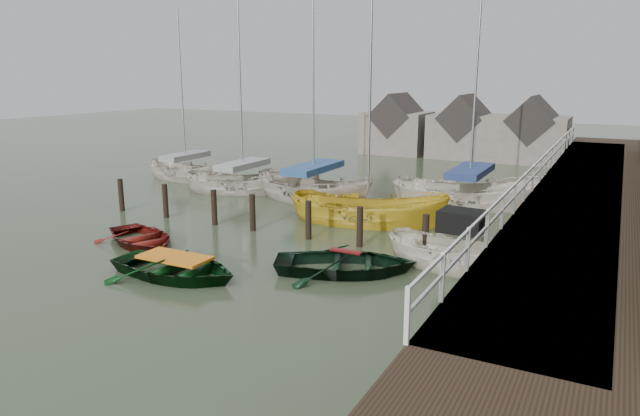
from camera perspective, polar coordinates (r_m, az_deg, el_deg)
The scene contains 13 objects.
ground at distance 18.70m, azimuth -8.88°, elevation -4.89°, with size 120.00×120.00×0.00m, color #323C26.
pier at distance 24.74m, azimuth 24.28°, elevation 0.27°, with size 3.04×32.00×2.70m.
mooring_pilings at distance 21.52m, azimuth -6.57°, elevation -1.00°, with size 13.72×0.22×1.80m.
far_sheds at distance 41.56m, azimuth 14.03°, elevation 7.51°, with size 14.00×4.08×4.39m.
rowboat_red at distance 20.74m, azimuth -17.40°, elevation -3.52°, with size 2.58×3.61×0.75m, color #5B120D.
rowboat_green at distance 17.29m, azimuth -14.20°, elevation -6.68°, with size 2.92×4.10×0.85m, color black.
rowboat_dkgreen at distance 17.12m, azimuth 2.58°, elevation -6.46°, with size 3.00×4.20×0.87m, color black.
motorboat at distance 17.76m, azimuth 13.60°, elevation -5.80°, with size 4.59×1.95×2.69m.
sailboat_a at distance 28.82m, azimuth -7.66°, elevation 1.75°, with size 6.31×4.29×11.59m.
sailboat_b at distance 26.51m, azimuth -0.65°, elevation 0.84°, with size 7.27×4.30×12.38m.
sailboat_c at distance 22.77m, azimuth 4.77°, elevation -1.42°, with size 6.70×3.43×11.40m.
sailboat_d at distance 26.37m, azimuth 14.63°, elevation 0.34°, with size 7.26×3.91×12.78m.
sailboat_e at distance 32.84m, azimuth -13.21°, elevation 2.93°, with size 5.90×3.11×10.24m.
Camera 1 is at (10.73, -14.18, 5.80)m, focal length 32.00 mm.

